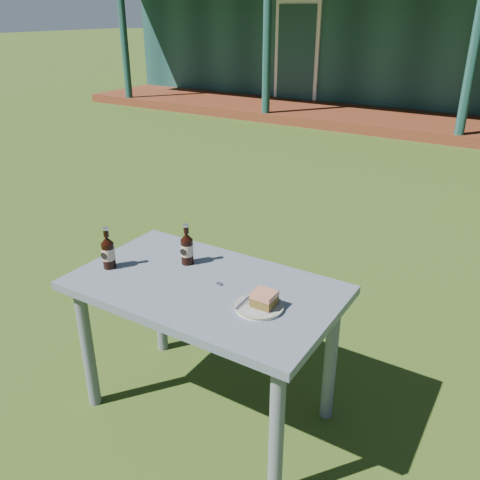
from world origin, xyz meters
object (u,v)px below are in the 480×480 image
Objects in this scene: plate at (259,306)px; cola_bottle_far at (108,252)px; cola_bottle_near at (187,248)px; cafe_table at (205,303)px; cake_slice at (264,299)px.

plate is 1.00× the size of cola_bottle_far.
plate is 0.53m from cola_bottle_near.
cafe_table is at bearing 12.57° from cola_bottle_far.
cake_slice is 0.81m from cola_bottle_far.
cola_bottle_far is (-0.80, -0.07, 0.04)m from cake_slice.
cola_bottle_near reaches higher than cafe_table.
cafe_table is 0.36m from cake_slice.
cola_bottle_far is (-0.48, -0.11, 0.18)m from cafe_table.
cafe_table is 13.04× the size of cake_slice.
cake_slice reaches higher than cafe_table.
cafe_table is 5.88× the size of plate.
cake_slice is (0.02, 0.01, 0.04)m from plate.
cafe_table is 0.29m from cola_bottle_near.
cake_slice is 0.45× the size of cola_bottle_near.
plate reaches higher than cafe_table.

